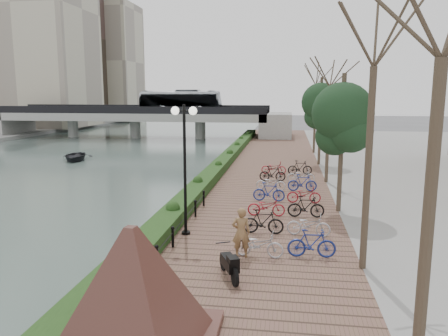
% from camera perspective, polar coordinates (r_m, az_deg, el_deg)
% --- Properties ---
extents(ground, '(220.00, 220.00, 0.00)m').
position_cam_1_polar(ground, '(14.49, -15.38, -15.53)').
color(ground, '#59595B').
rests_on(ground, ground).
extents(river_water, '(30.00, 130.00, 0.02)m').
position_cam_1_polar(river_water, '(42.67, -20.50, 0.97)').
color(river_water, '#495B55').
rests_on(river_water, ground).
extents(promenade, '(8.00, 75.00, 0.50)m').
position_cam_1_polar(promenade, '(30.05, 5.31, -1.48)').
color(promenade, brown).
rests_on(promenade, ground).
extents(hedge, '(1.10, 56.00, 0.60)m').
position_cam_1_polar(hedge, '(32.74, -0.40, 0.48)').
color(hedge, '#1A3513').
rests_on(hedge, promenade).
extents(chain_fence, '(0.10, 14.10, 0.70)m').
position_cam_1_polar(chain_fence, '(15.44, -7.67, -10.21)').
color(chain_fence, black).
rests_on(chain_fence, promenade).
extents(granite_monument, '(5.42, 5.42, 2.85)m').
position_cam_1_polar(granite_monument, '(9.92, -11.83, -15.27)').
color(granite_monument, '#401B1C').
rests_on(granite_monument, promenade).
extents(lamppost, '(1.02, 0.32, 5.18)m').
position_cam_1_polar(lamppost, '(17.03, -5.18, 3.34)').
color(lamppost, black).
rests_on(lamppost, promenade).
extents(motorcycle, '(1.06, 1.58, 0.95)m').
position_cam_1_polar(motorcycle, '(13.65, 0.64, -12.31)').
color(motorcycle, black).
rests_on(motorcycle, promenade).
extents(pedestrian, '(0.70, 0.52, 1.75)m').
position_cam_1_polar(pedestrian, '(15.16, 2.25, -8.40)').
color(pedestrian, brown).
rests_on(pedestrian, promenade).
extents(bicycle_parking, '(2.40, 17.32, 1.00)m').
position_cam_1_polar(bicycle_parking, '(22.86, 8.11, -3.28)').
color(bicycle_parking, '#B1B0B5').
rests_on(bicycle_parking, promenade).
extents(street_trees, '(3.20, 37.12, 6.80)m').
position_cam_1_polar(street_trees, '(24.86, 14.10, 3.92)').
color(street_trees, '#3E2F24').
rests_on(street_trees, promenade).
extents(bridge, '(36.00, 10.77, 6.50)m').
position_cam_1_polar(bridge, '(60.13, -10.39, 7.05)').
color(bridge, gray).
rests_on(bridge, ground).
extents(boat, '(3.67, 4.40, 0.79)m').
position_cam_1_polar(boat, '(41.96, -18.88, 1.48)').
color(boat, black).
rests_on(boat, river_water).
extents(far_buildings, '(35.00, 38.00, 38.00)m').
position_cam_1_polar(far_buildings, '(91.56, -23.66, 15.29)').
color(far_buildings, '#B9B29A').
rests_on(far_buildings, far_bank).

